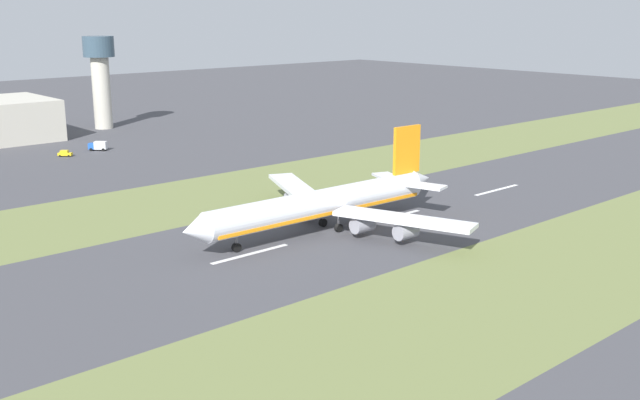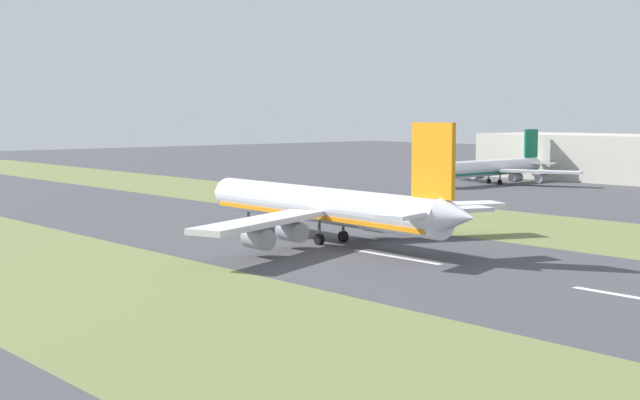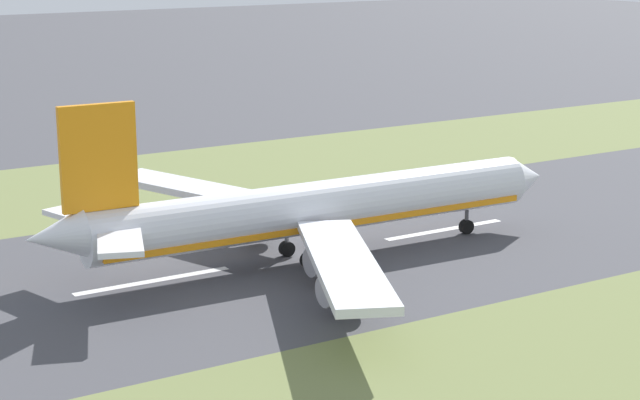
# 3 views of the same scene
# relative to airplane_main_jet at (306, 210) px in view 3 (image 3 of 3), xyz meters

# --- Properties ---
(ground_plane) EXTENTS (800.00, 800.00, 0.00)m
(ground_plane) POSITION_rel_airplane_main_jet_xyz_m (-2.16, -0.10, -6.02)
(ground_plane) COLOR #424247
(grass_median_west) EXTENTS (40.00, 600.00, 0.01)m
(grass_median_west) POSITION_rel_airplane_main_jet_xyz_m (-47.16, -0.10, -6.02)
(grass_median_west) COLOR olive
(grass_median_west) RESTS_ON ground
(grass_median_east) EXTENTS (40.00, 600.00, 0.01)m
(grass_median_east) POSITION_rel_airplane_main_jet_xyz_m (42.84, -0.10, -6.02)
(grass_median_east) COLOR olive
(grass_median_east) RESTS_ON ground
(centreline_dash_mid) EXTENTS (1.20, 18.00, 0.01)m
(centreline_dash_mid) POSITION_rel_airplane_main_jet_xyz_m (-2.16, -18.10, -6.01)
(centreline_dash_mid) COLOR silver
(centreline_dash_mid) RESTS_ON ground
(centreline_dash_far) EXTENTS (1.20, 18.00, 0.01)m
(centreline_dash_far) POSITION_rel_airplane_main_jet_xyz_m (-2.16, 21.90, -6.01)
(centreline_dash_far) COLOR silver
(centreline_dash_far) RESTS_ON ground
(airplane_main_jet) EXTENTS (64.11, 67.13, 20.20)m
(airplane_main_jet) POSITION_rel_airplane_main_jet_xyz_m (0.00, 0.00, 0.00)
(airplane_main_jet) COLOR silver
(airplane_main_jet) RESTS_ON ground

